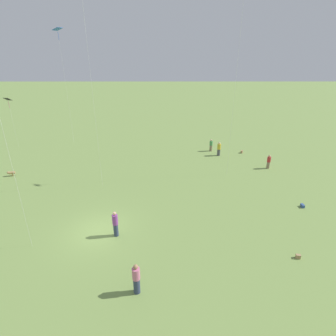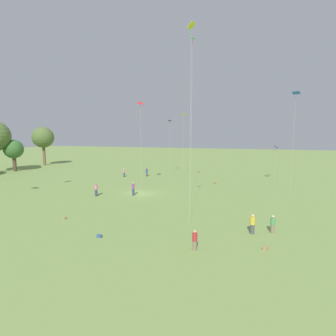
# 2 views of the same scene
# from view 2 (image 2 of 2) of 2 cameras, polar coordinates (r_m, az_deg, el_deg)

# --- Properties ---
(ground_plane) EXTENTS (240.00, 240.00, 0.00)m
(ground_plane) POSITION_cam_2_polar(r_m,az_deg,el_deg) (38.15, -6.06, -5.56)
(ground_plane) COLOR #7A994C
(tree_5) EXTENTS (4.26, 4.26, 7.24)m
(tree_5) POSITION_cam_2_polar(r_m,az_deg,el_deg) (69.37, -30.59, 3.50)
(tree_5) COLOR brown
(tree_5) RESTS_ON ground_plane
(tree_6) EXTENTS (5.64, 5.64, 10.43)m
(tree_6) POSITION_cam_2_polar(r_m,az_deg,el_deg) (78.97, -25.55, 5.99)
(tree_6) COLOR brown
(tree_6) RESTS_ON ground_plane
(person_0) EXTENTS (0.47, 0.47, 1.58)m
(person_0) POSITION_cam_2_polar(r_m,az_deg,el_deg) (24.95, 21.82, -11.30)
(person_0) COLOR #847056
(person_0) RESTS_ON ground_plane
(person_1) EXTENTS (0.48, 0.48, 1.89)m
(person_1) POSITION_cam_2_polar(r_m,az_deg,el_deg) (36.97, -7.58, -4.50)
(person_1) COLOR #333D5B
(person_1) RESTS_ON ground_plane
(person_2) EXTENTS (0.53, 0.53, 1.57)m
(person_2) POSITION_cam_2_polar(r_m,az_deg,el_deg) (20.12, 5.84, -15.38)
(person_2) COLOR #847056
(person_2) RESTS_ON ground_plane
(person_3) EXTENTS (0.58, 0.58, 1.68)m
(person_3) POSITION_cam_2_polar(r_m,az_deg,el_deg) (53.07, -4.65, -0.95)
(person_3) COLOR #4C4C51
(person_3) RESTS_ON ground_plane
(person_4) EXTENTS (0.50, 0.50, 1.72)m
(person_4) POSITION_cam_2_polar(r_m,az_deg,el_deg) (24.16, 17.89, -11.57)
(person_4) COLOR #4C4C51
(person_4) RESTS_ON ground_plane
(person_5) EXTENTS (0.57, 0.57, 1.83)m
(person_5) POSITION_cam_2_polar(r_m,az_deg,el_deg) (37.58, -15.39, -4.57)
(person_5) COLOR #333D5B
(person_5) RESTS_ON ground_plane
(person_6) EXTENTS (0.47, 0.47, 1.70)m
(person_6) POSITION_cam_2_polar(r_m,az_deg,el_deg) (52.91, -9.54, -1.01)
(person_6) COLOR #333D5B
(person_6) RESTS_ON ground_plane
(kite_0) EXTENTS (0.81, 0.83, 12.41)m
(kite_0) POSITION_cam_2_polar(r_m,az_deg,el_deg) (51.37, 3.34, 10.56)
(kite_0) COLOR yellow
(kite_0) RESTS_ON ground_plane
(kite_1) EXTENTS (0.94, 0.87, 6.50)m
(kite_1) POSITION_cam_2_polar(r_m,az_deg,el_deg) (50.09, 22.46, 4.05)
(kite_1) COLOR black
(kite_1) RESTS_ON ground_plane
(kite_2) EXTENTS (0.99, 0.98, 11.35)m
(kite_2) POSITION_cam_2_polar(r_m,az_deg,el_deg) (53.71, 0.36, 9.60)
(kite_2) COLOR black
(kite_2) RESTS_ON ground_plane
(kite_3) EXTENTS (0.74, 0.64, 17.89)m
(kite_3) POSITION_cam_2_polar(r_m,az_deg,el_deg) (24.69, 5.07, 24.75)
(kite_3) COLOR yellow
(kite_3) RESTS_ON ground_plane
(kite_4) EXTENTS (0.78, 0.75, 21.11)m
(kite_4) POSITION_cam_2_polar(r_m,az_deg,el_deg) (37.70, 5.29, 23.22)
(kite_4) COLOR green
(kite_4) RESTS_ON ground_plane
(kite_7) EXTENTS (1.26, 1.28, 14.61)m
(kite_7) POSITION_cam_2_polar(r_m,az_deg,el_deg) (43.47, 26.08, 13.73)
(kite_7) COLOR blue
(kite_7) RESTS_ON ground_plane
(kite_8) EXTENTS (1.29, 1.26, 13.48)m
(kite_8) POSITION_cam_2_polar(r_m,az_deg,el_deg) (41.65, -6.09, 13.11)
(kite_8) COLOR red
(kite_8) RESTS_ON ground_plane
(dog_0) EXTENTS (0.77, 0.43, 0.54)m
(dog_0) POSITION_cam_2_polar(r_m,az_deg,el_deg) (46.38, 10.21, -2.85)
(dog_0) COLOR tan
(dog_0) RESTS_ON ground_plane
(picnic_bag_0) EXTENTS (0.38, 0.42, 0.32)m
(picnic_bag_0) POSITION_cam_2_polar(r_m,az_deg,el_deg) (21.51, 20.41, -16.06)
(picnic_bag_0) COLOR #A58459
(picnic_bag_0) RESTS_ON ground_plane
(picnic_bag_1) EXTENTS (0.21, 0.40, 0.25)m
(picnic_bag_1) POSITION_cam_2_polar(r_m,az_deg,el_deg) (23.23, -14.72, -14.13)
(picnic_bag_1) COLOR #33518C
(picnic_bag_1) RESTS_ON ground_plane
(picnic_bag_2) EXTENTS (0.30, 0.23, 0.26)m
(picnic_bag_2) POSITION_cam_2_polar(r_m,az_deg,el_deg) (28.86, -21.51, -10.08)
(picnic_bag_2) COLOR #A58459
(picnic_bag_2) RESTS_ON ground_plane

